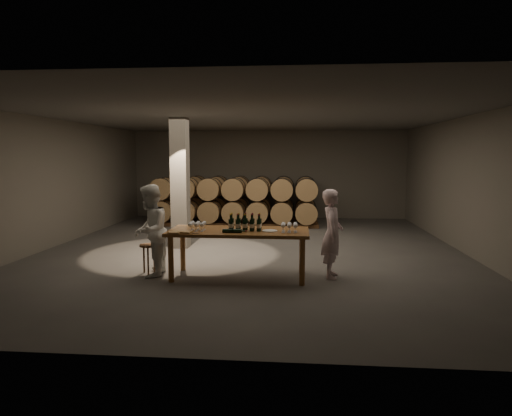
# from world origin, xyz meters

# --- Properties ---
(room) EXTENTS (12.00, 12.00, 12.00)m
(room) POSITION_xyz_m (-1.80, 0.20, 1.60)
(room) COLOR #4A4845
(room) RESTS_ON ground
(tasting_table) EXTENTS (2.60, 1.10, 0.90)m
(tasting_table) POSITION_xyz_m (0.00, -2.50, 0.80)
(tasting_table) COLOR brown
(tasting_table) RESTS_ON ground
(barrel_stack_back) EXTENTS (5.48, 0.95, 1.57)m
(barrel_stack_back) POSITION_xyz_m (-0.96, 5.20, 0.83)
(barrel_stack_back) COLOR #55371D
(barrel_stack_back) RESTS_ON ground
(barrel_stack_front) EXTENTS (5.48, 0.95, 1.57)m
(barrel_stack_front) POSITION_xyz_m (-0.96, 3.80, 0.83)
(barrel_stack_front) COLOR #55371D
(barrel_stack_front) RESTS_ON ground
(bottle_cluster) EXTENTS (0.60, 0.23, 0.32)m
(bottle_cluster) POSITION_xyz_m (0.13, -2.54, 1.01)
(bottle_cluster) COLOR black
(bottle_cluster) RESTS_ON tasting_table
(lying_bottles) EXTENTS (0.43, 0.07, 0.07)m
(lying_bottles) POSITION_xyz_m (-0.07, -2.81, 0.94)
(lying_bottles) COLOR black
(lying_bottles) RESTS_ON tasting_table
(glass_cluster_left) EXTENTS (0.30, 0.30, 0.16)m
(glass_cluster_left) POSITION_xyz_m (-0.76, -2.59, 1.02)
(glass_cluster_left) COLOR silver
(glass_cluster_left) RESTS_ON tasting_table
(glass_cluster_right) EXTENTS (0.30, 0.30, 0.17)m
(glass_cluster_right) POSITION_xyz_m (0.94, -2.61, 1.02)
(glass_cluster_right) COLOR silver
(glass_cluster_right) RESTS_ON tasting_table
(plate) EXTENTS (0.28, 0.28, 0.02)m
(plate) POSITION_xyz_m (0.59, -2.58, 0.91)
(plate) COLOR silver
(plate) RESTS_ON tasting_table
(notebook_near) EXTENTS (0.26, 0.22, 0.03)m
(notebook_near) POSITION_xyz_m (-0.92, -2.90, 0.92)
(notebook_near) COLOR olive
(notebook_near) RESTS_ON tasting_table
(notebook_corner) EXTENTS (0.26, 0.31, 0.02)m
(notebook_corner) POSITION_xyz_m (-1.08, -2.89, 0.91)
(notebook_corner) COLOR olive
(notebook_corner) RESTS_ON tasting_table
(pen) EXTENTS (0.13, 0.04, 0.01)m
(pen) POSITION_xyz_m (-0.72, -2.95, 0.91)
(pen) COLOR black
(pen) RESTS_ON tasting_table
(stool) EXTENTS (0.34, 0.34, 0.57)m
(stool) POSITION_xyz_m (-1.78, -2.37, 0.47)
(stool) COLOR #55371D
(stool) RESTS_ON ground
(person_man) EXTENTS (0.46, 0.64, 1.67)m
(person_man) POSITION_xyz_m (1.74, -2.34, 0.83)
(person_man) COLOR silver
(person_man) RESTS_ON ground
(person_woman) EXTENTS (0.72, 0.89, 1.75)m
(person_woman) POSITION_xyz_m (-1.68, -2.54, 0.87)
(person_woman) COLOR white
(person_woman) RESTS_ON ground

